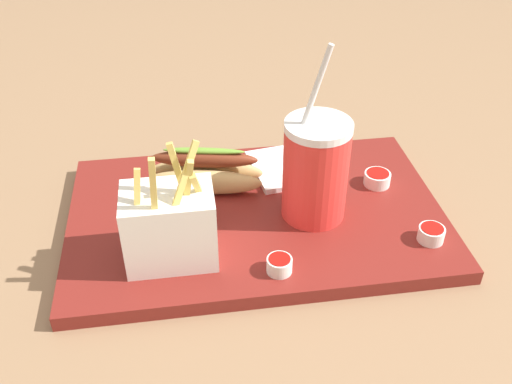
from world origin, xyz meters
TOP-DOWN VIEW (x-y plane):
  - ground_plane at (0.00, 0.00)m, footprint 2.40×2.40m
  - food_tray at (0.00, 0.00)m, footprint 0.50×0.32m
  - soda_cup at (-0.07, 0.02)m, footprint 0.08×0.08m
  - fries_basket at (0.11, 0.08)m, footprint 0.11×0.07m
  - hot_dog_1 at (0.06, -0.06)m, footprint 0.17×0.08m
  - ketchup_cup_1 at (-0.01, 0.12)m, footprint 0.03×0.03m
  - ketchup_cup_2 at (-0.21, 0.09)m, footprint 0.03×0.03m
  - ketchup_cup_3 at (-0.18, -0.03)m, footprint 0.04×0.04m
  - napkin_stack at (-0.07, -0.09)m, footprint 0.13×0.12m

SIDE VIEW (x-z plane):
  - ground_plane at x=0.00m, z-range -0.02..0.00m
  - food_tray at x=0.00m, z-range 0.00..0.02m
  - napkin_stack at x=-0.07m, z-range 0.02..0.03m
  - ketchup_cup_3 at x=-0.18m, z-range 0.02..0.04m
  - ketchup_cup_2 at x=-0.21m, z-range 0.02..0.04m
  - ketchup_cup_1 at x=-0.01m, z-range 0.02..0.04m
  - hot_dog_1 at x=0.06m, z-range 0.01..0.08m
  - fries_basket at x=0.11m, z-range -0.01..0.15m
  - soda_cup at x=-0.07m, z-range -0.03..0.21m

